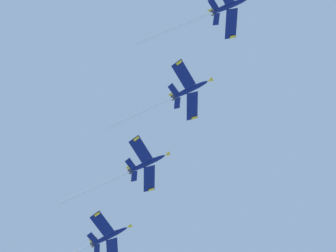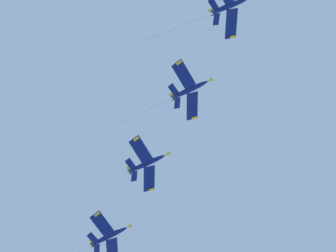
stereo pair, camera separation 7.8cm
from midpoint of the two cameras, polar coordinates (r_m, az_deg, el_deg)
jet_lead at (r=180.75m, az=3.84°, el=10.09°), size 33.03×19.33×16.47m
jet_second at (r=183.83m, az=0.92°, el=2.80°), size 30.39×19.38×15.97m
jet_third at (r=188.48m, az=-2.91°, el=-3.85°), size 31.34×19.28×16.21m
jet_fourth at (r=196.94m, az=-6.21°, el=-10.28°), size 31.05×19.36×15.46m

